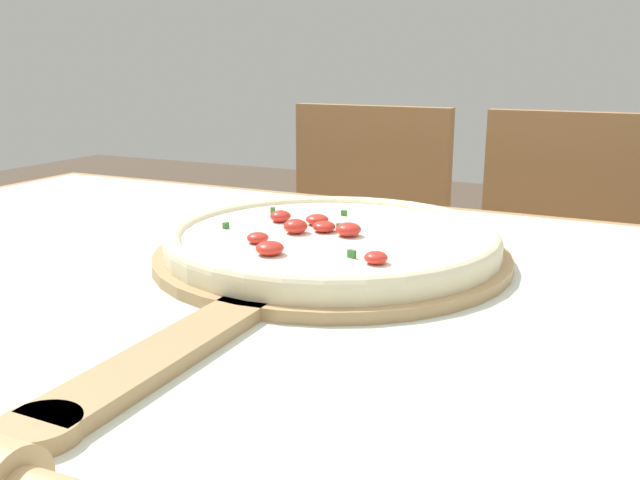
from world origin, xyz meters
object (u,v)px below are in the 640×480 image
at_px(pizza_peel, 322,261).
at_px(pizza, 332,238).
at_px(chair_left, 354,271).
at_px(chair_right, 562,300).

height_order(pizza_peel, pizza, pizza).
relative_size(pizza, chair_left, 0.41).
bearing_deg(chair_left, pizza_peel, -68.77).
xyz_separation_m(pizza, chair_left, (-0.28, 0.73, -0.28)).
relative_size(pizza_peel, chair_right, 0.71).
xyz_separation_m(pizza, chair_right, (0.18, 0.73, -0.28)).
distance_m(chair_left, chair_right, 0.46).
bearing_deg(pizza_peel, pizza, 90.52).
bearing_deg(pizza, chair_right, 76.14).
height_order(pizza_peel, chair_left, chair_left).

